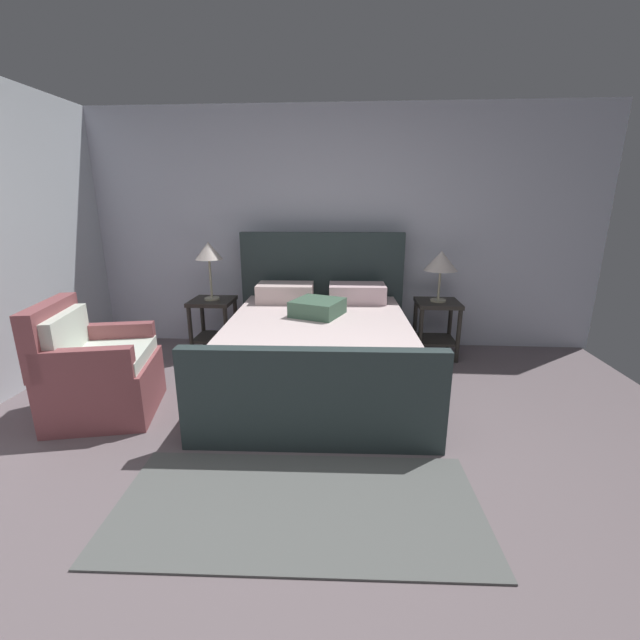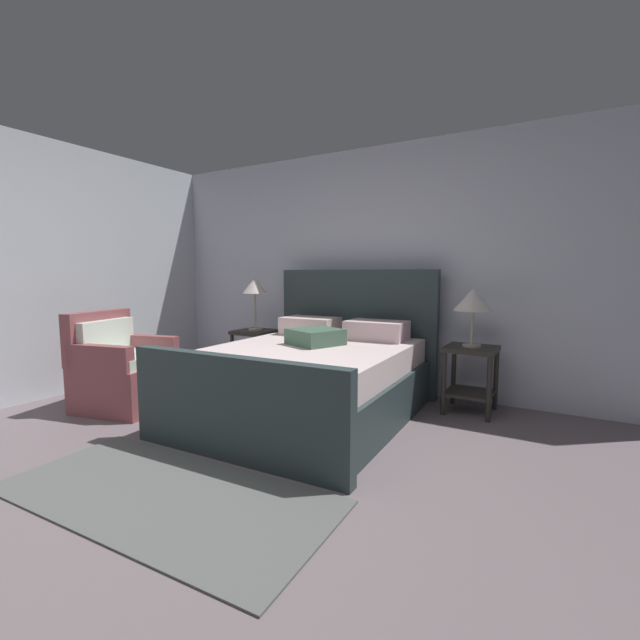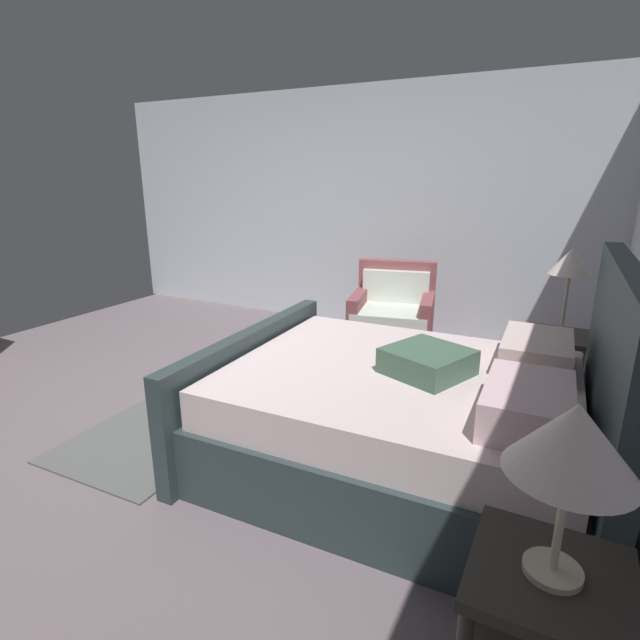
{
  "view_description": "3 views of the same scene",
  "coord_description": "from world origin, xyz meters",
  "px_view_note": "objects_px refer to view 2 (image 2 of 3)",
  "views": [
    {
      "loc": [
        0.09,
        -1.76,
        1.6
      ],
      "look_at": [
        -0.11,
        1.08,
        0.78
      ],
      "focal_mm": 23.29,
      "sensor_mm": 36.0,
      "label": 1
    },
    {
      "loc": [
        1.75,
        -1.43,
        1.25
      ],
      "look_at": [
        0.17,
        1.29,
        0.91
      ],
      "focal_mm": 24.14,
      "sensor_mm": 36.0,
      "label": 2
    },
    {
      "loc": [
        2.32,
        2.46,
        1.67
      ],
      "look_at": [
        -0.17,
        1.16,
        0.84
      ],
      "focal_mm": 27.51,
      "sensor_mm": 36.0,
      "label": 3
    }
  ],
  "objects_px": {
    "table_lamp_right": "(473,301)",
    "bed": "(312,375)",
    "nightstand_right": "(471,368)",
    "armchair": "(122,371)",
    "table_lamp_left": "(255,287)",
    "nightstand_left": "(256,347)"
  },
  "relations": [
    {
      "from": "nightstand_right",
      "to": "nightstand_left",
      "type": "relative_size",
      "value": 1.0
    },
    {
      "from": "nightstand_left",
      "to": "armchair",
      "type": "xyz_separation_m",
      "value": [
        -0.47,
        -1.39,
        -0.06
      ]
    },
    {
      "from": "nightstand_right",
      "to": "armchair",
      "type": "xyz_separation_m",
      "value": [
        -2.85,
        -1.47,
        -0.06
      ]
    },
    {
      "from": "nightstand_left",
      "to": "armchair",
      "type": "bearing_deg",
      "value": -108.51
    },
    {
      "from": "table_lamp_left",
      "to": "armchair",
      "type": "distance_m",
      "value": 1.65
    },
    {
      "from": "table_lamp_right",
      "to": "bed",
      "type": "bearing_deg",
      "value": -146.92
    },
    {
      "from": "bed",
      "to": "armchair",
      "type": "bearing_deg",
      "value": -157.23
    },
    {
      "from": "nightstand_right",
      "to": "table_lamp_left",
      "type": "bearing_deg",
      "value": -178.17
    },
    {
      "from": "table_lamp_left",
      "to": "nightstand_left",
      "type": "bearing_deg",
      "value": -75.96
    },
    {
      "from": "nightstand_right",
      "to": "armchair",
      "type": "relative_size",
      "value": 0.67
    },
    {
      "from": "nightstand_left",
      "to": "table_lamp_left",
      "type": "xyz_separation_m",
      "value": [
        -0.0,
        0.0,
        0.69
      ]
    },
    {
      "from": "bed",
      "to": "nightstand_right",
      "type": "height_order",
      "value": "bed"
    },
    {
      "from": "table_lamp_right",
      "to": "armchair",
      "type": "relative_size",
      "value": 0.58
    },
    {
      "from": "bed",
      "to": "table_lamp_right",
      "type": "xyz_separation_m",
      "value": [
        1.19,
        0.78,
        0.66
      ]
    },
    {
      "from": "nightstand_right",
      "to": "armchair",
      "type": "distance_m",
      "value": 3.2
    },
    {
      "from": "bed",
      "to": "armchair",
      "type": "xyz_separation_m",
      "value": [
        -1.65,
        -0.69,
        -0.01
      ]
    },
    {
      "from": "bed",
      "to": "table_lamp_left",
      "type": "height_order",
      "value": "bed"
    },
    {
      "from": "bed",
      "to": "table_lamp_left",
      "type": "relative_size",
      "value": 3.57
    },
    {
      "from": "nightstand_right",
      "to": "table_lamp_left",
      "type": "height_order",
      "value": "table_lamp_left"
    },
    {
      "from": "bed",
      "to": "nightstand_right",
      "type": "xyz_separation_m",
      "value": [
        1.19,
        0.78,
        0.05
      ]
    },
    {
      "from": "nightstand_right",
      "to": "armchair",
      "type": "height_order",
      "value": "armchair"
    },
    {
      "from": "bed",
      "to": "armchair",
      "type": "relative_size",
      "value": 2.4
    }
  ]
}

